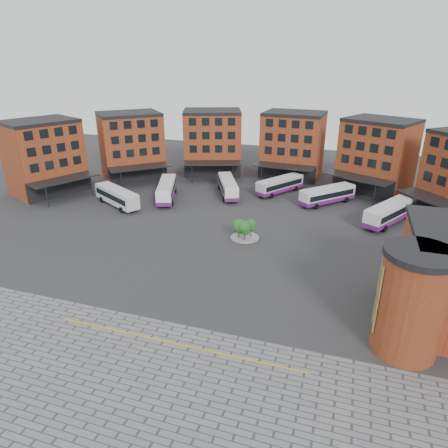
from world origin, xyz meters
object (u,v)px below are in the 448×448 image
(bus_a, at_px, (117,196))
(bus_f, at_px, (390,212))
(tree_island, at_px, (244,228))
(bus_e, at_px, (327,195))
(bus_c, at_px, (228,186))
(bus_b, at_px, (167,190))
(bus_d, at_px, (280,185))
(blue_car, at_px, (410,332))

(bus_a, distance_m, bus_f, 48.57)
(tree_island, bearing_deg, bus_e, 61.53)
(bus_c, xyz_separation_m, bus_f, (30.19, -5.67, 0.13))
(bus_a, relative_size, bus_e, 1.12)
(bus_a, height_order, bus_f, bus_f)
(tree_island, relative_size, bus_b, 0.35)
(bus_e, bearing_deg, bus_b, -124.06)
(bus_a, bearing_deg, bus_f, -52.75)
(bus_c, xyz_separation_m, bus_e, (19.48, 0.83, -0.01))
(bus_c, height_order, bus_d, bus_c)
(bus_e, distance_m, bus_f, 12.53)
(bus_a, relative_size, bus_d, 1.06)
(bus_c, xyz_separation_m, blue_car, (30.50, -36.92, -1.02))
(bus_d, relative_size, bus_e, 1.07)
(bus_f, relative_size, blue_car, 2.62)
(bus_a, height_order, bus_b, bus_b)
(bus_a, bearing_deg, blue_car, -87.53)
(bus_a, bearing_deg, bus_e, -41.26)
(tree_island, height_order, bus_d, tree_island)
(tree_island, xyz_separation_m, bus_e, (10.94, 20.18, -0.11))
(bus_a, bearing_deg, bus_c, -26.20)
(tree_island, distance_m, bus_a, 27.41)
(bus_e, bearing_deg, bus_d, -156.93)
(bus_e, relative_size, blue_car, 2.19)
(bus_f, bearing_deg, tree_island, -117.18)
(bus_a, xyz_separation_m, bus_b, (7.19, 6.35, -0.11))
(bus_d, bearing_deg, bus_e, 12.58)
(tree_island, distance_m, bus_f, 25.61)
(bus_d, bearing_deg, bus_b, -120.34)
(bus_b, xyz_separation_m, blue_car, (41.25, -31.02, -1.09))
(tree_island, height_order, bus_e, bus_e)
(tree_island, distance_m, bus_e, 22.96)
(tree_island, relative_size, blue_car, 0.94)
(bus_c, bearing_deg, bus_b, -176.11)
(blue_car, bearing_deg, bus_f, 0.44)
(bus_a, height_order, bus_c, bus_a)
(bus_b, bearing_deg, blue_car, -56.79)
(bus_d, xyz_separation_m, bus_e, (9.74, -3.60, 0.04))
(tree_island, relative_size, bus_e, 0.43)
(tree_island, xyz_separation_m, blue_car, (21.97, -17.57, -1.11))
(tree_island, bearing_deg, bus_c, 113.82)
(tree_island, xyz_separation_m, bus_b, (-19.29, 13.44, -0.02))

